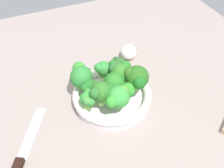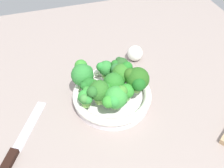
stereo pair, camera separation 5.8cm
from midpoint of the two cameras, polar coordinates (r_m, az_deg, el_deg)
ground_plane at (r=79.39cm, az=2.11°, el=-5.88°), size 130.00×130.00×2.50cm
bowl at (r=78.78cm, az=2.09°, el=-2.69°), size 23.39×23.39×4.14cm
broccoli_floret_0 at (r=72.89cm, az=5.32°, el=-1.67°), size 4.40×4.20×5.57cm
broccoli_floret_1 at (r=79.80cm, az=3.92°, el=3.96°), size 5.58×5.42×6.45cm
broccoli_floret_2 at (r=74.62cm, az=7.58°, el=0.89°), size 7.01×7.94×8.01cm
broccoli_floret_3 at (r=76.57cm, az=-4.22°, el=2.19°), size 6.60×7.87×7.52cm
broccoli_floret_4 at (r=71.13cm, az=-0.34°, el=-1.73°), size 6.99×5.83×7.30cm
broccoli_floret_5 at (r=69.88cm, az=2.91°, el=-3.14°), size 7.48×6.43×7.06cm
broccoli_floret_6 at (r=71.34cm, az=-3.36°, el=-2.98°), size 4.18×5.34×5.33cm
broccoli_floret_7 at (r=79.78cm, az=0.62°, el=3.33°), size 5.22×4.74×5.64cm
broccoli_floret_8 at (r=76.64cm, az=4.33°, el=2.48°), size 6.37×6.59×7.55cm
broccoli_floret_9 at (r=74.17cm, az=-2.82°, el=-0.27°), size 5.29×4.88×5.75cm
broccoli_floret_10 at (r=74.54cm, az=2.76°, el=0.24°), size 6.92×6.76×6.85cm
knife at (r=72.72cm, az=-17.95°, el=-13.54°), size 15.13×24.36×1.50cm
garlic_bulb at (r=93.73cm, az=6.75°, el=6.54°), size 5.43×5.43×5.43cm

